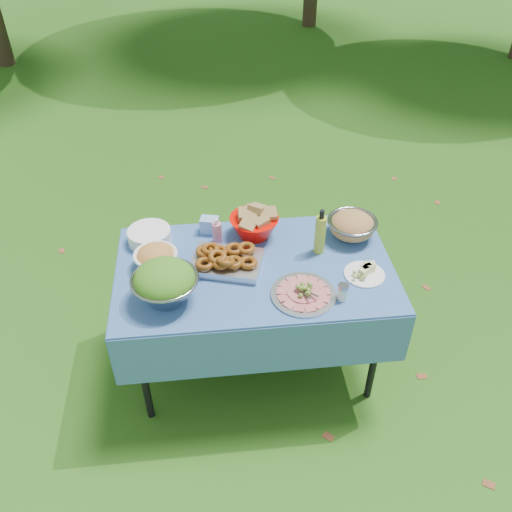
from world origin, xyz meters
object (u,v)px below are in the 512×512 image
Objects in this scene: picnic_table at (255,318)px; plate_stack at (150,236)px; pasta_bowl_steel at (352,225)px; bread_bowl at (254,222)px; oil_bottle at (320,231)px; charcuterie_platter at (304,290)px; salad_bowl at (165,283)px.

picnic_table is 6.11× the size of plate_stack.
plate_stack is 0.87× the size of pasta_bowl_steel.
oil_bottle reaches higher than bread_bowl.
charcuterie_platter is (0.78, -0.53, -0.00)m from plate_stack.
bread_bowl is at bearing 84.68° from picnic_table.
bread_bowl is at bearing 44.53° from salad_bowl.
salad_bowl is (-0.46, -0.19, 0.49)m from picnic_table.
charcuterie_platter is 1.22× the size of oil_bottle.
plate_stack reaches higher than picnic_table.
charcuterie_platter is at bearing -69.90° from bread_bowl.
bread_bowl reaches higher than pasta_bowl_steel.
picnic_table is 0.76m from pasta_bowl_steel.
oil_bottle is (-0.21, -0.12, 0.06)m from pasta_bowl_steel.
plate_stack is 0.59m from bread_bowl.
charcuterie_platter reaches higher than picnic_table.
plate_stack is at bearing 179.59° from bread_bowl.
salad_bowl is 1.36× the size of plate_stack.
pasta_bowl_steel is at bearing -3.52° from plate_stack.
plate_stack is (-0.10, 0.48, -0.07)m from salad_bowl.
pasta_bowl_steel is (1.13, -0.07, 0.03)m from plate_stack.
charcuterie_platter is (0.19, -0.52, -0.05)m from bread_bowl.
bread_bowl is (0.03, 0.28, 0.47)m from picnic_table.
pasta_bowl_steel is (0.54, -0.07, -0.02)m from bread_bowl.
pasta_bowl_steel reaches higher than picnic_table.
picnic_table is at bearing -27.10° from plate_stack.
bread_bowl is at bearing 173.17° from pasta_bowl_steel.
plate_stack is 0.89× the size of oil_bottle.
salad_bowl is 0.99× the size of charcuterie_platter.
salad_bowl reaches higher than charcuterie_platter.
pasta_bowl_steel is at bearing 20.78° from picnic_table.
plate_stack is 0.94m from oil_bottle.
picnic_table is 5.30× the size of pasta_bowl_steel.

